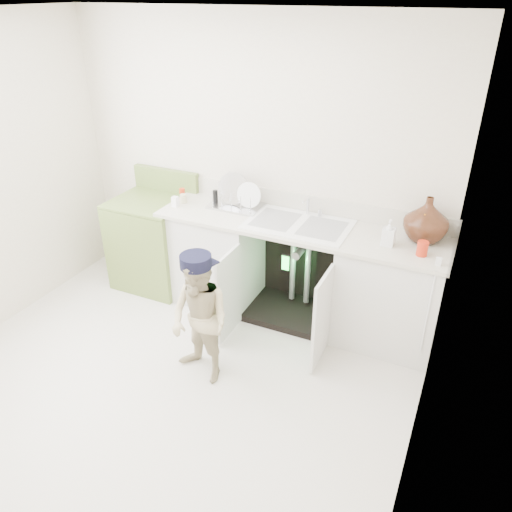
# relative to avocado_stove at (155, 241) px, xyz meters

# --- Properties ---
(ground) EXTENTS (3.50, 3.50, 0.00)m
(ground) POSITION_rel_avocado_stove_xyz_m (0.91, -1.18, -0.45)
(ground) COLOR silver
(ground) RESTS_ON ground
(room_shell) EXTENTS (6.00, 5.50, 1.26)m
(room_shell) POSITION_rel_avocado_stove_xyz_m (0.91, -1.18, 0.80)
(room_shell) COLOR beige
(room_shell) RESTS_ON ground
(counter_run) EXTENTS (2.44, 1.02, 1.25)m
(counter_run) POSITION_rel_avocado_stove_xyz_m (1.50, 0.03, 0.03)
(counter_run) COLOR silver
(counter_run) RESTS_ON ground
(avocado_stove) EXTENTS (0.70, 0.65, 1.09)m
(avocado_stove) POSITION_rel_avocado_stove_xyz_m (0.00, 0.00, 0.00)
(avocado_stove) COLOR olive
(avocado_stove) RESTS_ON ground
(repair_worker) EXTENTS (0.71, 0.96, 1.02)m
(repair_worker) POSITION_rel_avocado_stove_xyz_m (1.11, -1.02, 0.07)
(repair_worker) COLOR #BFAC89
(repair_worker) RESTS_ON ground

